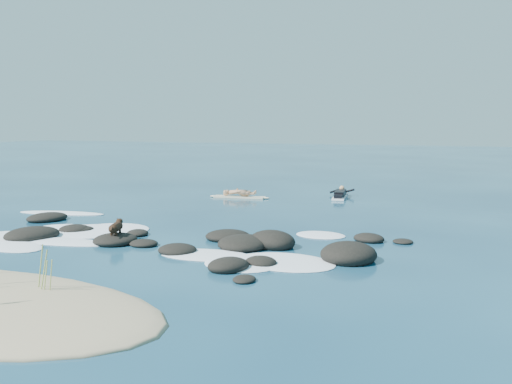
% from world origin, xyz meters
% --- Properties ---
extents(ground, '(160.00, 160.00, 0.00)m').
position_xyz_m(ground, '(0.00, 0.00, 0.00)').
color(ground, '#0A2642').
rests_on(ground, ground).
extents(reef_rocks, '(14.52, 6.60, 0.64)m').
position_xyz_m(reef_rocks, '(1.13, -1.68, 0.11)').
color(reef_rocks, black).
rests_on(reef_rocks, ground).
extents(breaking_foam, '(14.04, 7.01, 0.12)m').
position_xyz_m(breaking_foam, '(-1.06, -1.67, 0.01)').
color(breaking_foam, white).
rests_on(breaking_foam, ground).
extents(standing_surfer_rig, '(2.94, 0.83, 1.67)m').
position_xyz_m(standing_surfer_rig, '(-1.70, 8.46, 0.66)').
color(standing_surfer_rig, beige).
rests_on(standing_surfer_rig, ground).
extents(paddling_surfer_rig, '(1.24, 2.75, 0.47)m').
position_xyz_m(paddling_surfer_rig, '(2.66, 10.43, 0.16)').
color(paddling_surfer_rig, white).
rests_on(paddling_surfer_rig, ground).
extents(dog, '(0.53, 1.06, 0.70)m').
position_xyz_m(dog, '(-0.74, -2.26, 0.46)').
color(dog, black).
rests_on(dog, ground).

